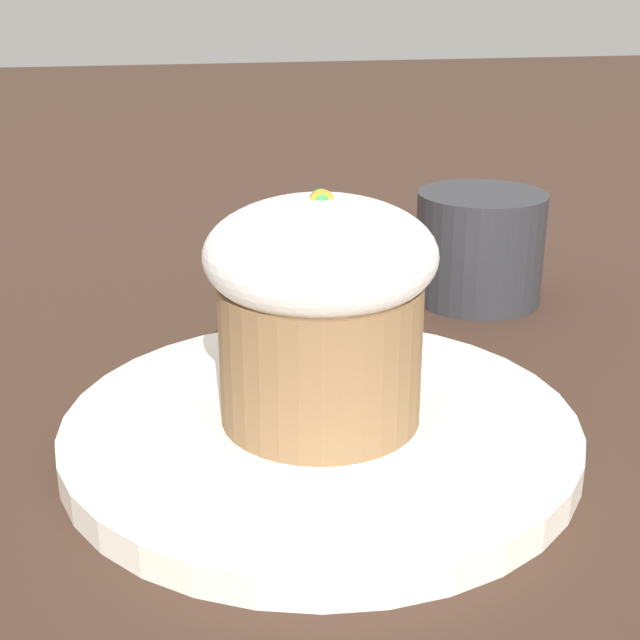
{
  "coord_description": "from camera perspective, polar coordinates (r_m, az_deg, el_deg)",
  "views": [
    {
      "loc": [
        -0.38,
        0.08,
        0.22
      ],
      "look_at": [
        -0.0,
        0.0,
        0.07
      ],
      "focal_mm": 50.0,
      "sensor_mm": 36.0,
      "label": 1
    }
  ],
  "objects": [
    {
      "name": "ground_plane",
      "position": [
        0.45,
        0.03,
        -7.95
      ],
      "size": [
        4.0,
        4.0,
        0.0
      ],
      "primitive_type": "plane",
      "color": "#3D281E"
    },
    {
      "name": "dessert_plate",
      "position": [
        0.44,
        0.03,
        -7.07
      ],
      "size": [
        0.25,
        0.25,
        0.02
      ],
      "color": "white",
      "rests_on": "ground_plane"
    },
    {
      "name": "carrot_cake",
      "position": [
        0.41,
        -0.0,
        0.8
      ],
      "size": [
        0.11,
        0.11,
        0.11
      ],
      "color": "olive",
      "rests_on": "dessert_plate"
    },
    {
      "name": "spoon",
      "position": [
        0.45,
        1.43,
        -5.07
      ],
      "size": [
        0.14,
        0.06,
        0.01
      ],
      "color": "silver",
      "rests_on": "dessert_plate"
    },
    {
      "name": "coffee_cup",
      "position": [
        0.64,
        10.06,
        4.7
      ],
      "size": [
        0.13,
        0.09,
        0.08
      ],
      "color": "#2D2D33",
      "rests_on": "ground_plane"
    }
  ]
}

